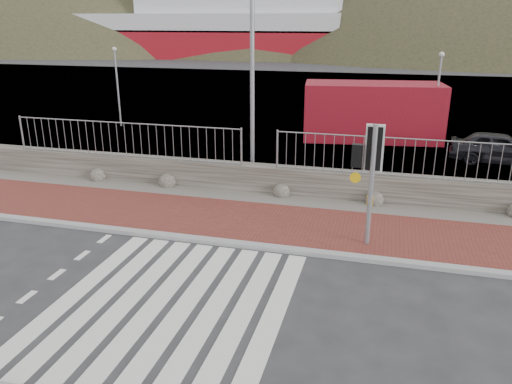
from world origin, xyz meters
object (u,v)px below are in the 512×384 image
(traffic_signal_far, at_px, (371,160))
(streetlight, at_px, (257,41))
(ferry, at_px, (203,20))
(car_a, at_px, (499,148))
(shipping_container, at_px, (372,111))

(traffic_signal_far, xyz_separation_m, streetlight, (-3.98, 4.27, 2.52))
(ferry, distance_m, traffic_signal_far, 70.09)
(ferry, xyz_separation_m, car_a, (32.97, -54.86, -4.73))
(traffic_signal_far, distance_m, streetlight, 6.36)
(traffic_signal_far, xyz_separation_m, car_a, (4.68, 9.20, -1.64))
(ferry, xyz_separation_m, traffic_signal_far, (28.29, -64.05, -3.09))
(streetlight, distance_m, shipping_container, 9.48)
(ferry, distance_m, streetlight, 64.54)
(streetlight, bearing_deg, ferry, 106.56)
(traffic_signal_far, height_order, streetlight, streetlight)
(streetlight, bearing_deg, traffic_signal_far, -52.59)
(shipping_container, bearing_deg, ferry, 110.87)
(streetlight, xyz_separation_m, shipping_container, (3.55, 8.08, -3.47))
(shipping_container, bearing_deg, streetlight, -121.15)
(streetlight, xyz_separation_m, car_a, (8.66, 4.93, -4.16))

